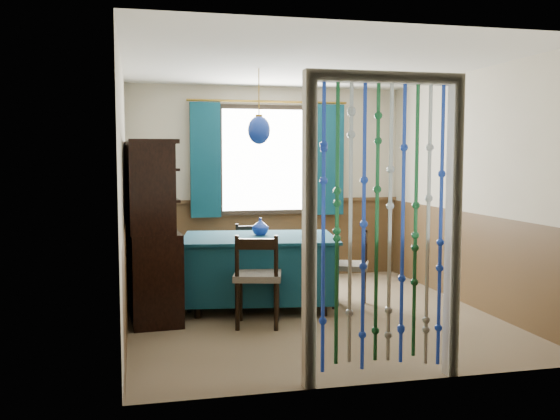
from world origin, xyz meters
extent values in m
plane|color=brown|center=(0.00, 0.00, 0.00)|extent=(4.00, 4.00, 0.00)
plane|color=silver|center=(0.00, 0.00, 2.50)|extent=(4.00, 4.00, 0.00)
plane|color=#BBB199|center=(0.00, 2.00, 1.25)|extent=(3.60, 0.00, 3.60)
plane|color=#BBB199|center=(0.00, -2.00, 1.25)|extent=(3.60, 0.00, 3.60)
plane|color=#BBB199|center=(-1.80, 0.00, 1.25)|extent=(0.00, 4.00, 4.00)
plane|color=#BBB199|center=(1.80, 0.00, 1.25)|extent=(0.00, 4.00, 4.00)
plane|color=#49321B|center=(0.00, 1.99, 0.50)|extent=(3.60, 0.00, 3.60)
plane|color=#49321B|center=(0.00, -1.99, 0.50)|extent=(3.60, 0.00, 3.60)
plane|color=#49321B|center=(-1.79, 0.00, 0.50)|extent=(0.00, 4.00, 4.00)
plane|color=#49321B|center=(1.79, 0.00, 0.50)|extent=(0.00, 4.00, 4.00)
cube|color=black|center=(0.00, 1.95, 1.55)|extent=(1.32, 0.12, 1.42)
cube|color=#0D3545|center=(-0.43, 0.37, 0.43)|extent=(1.66, 1.25, 0.61)
cube|color=#0D3545|center=(-0.43, 0.37, 0.75)|extent=(1.73, 1.32, 0.03)
cylinder|color=black|center=(-1.11, 0.08, 0.07)|extent=(0.07, 0.07, 0.14)
cylinder|color=black|center=(0.13, -0.11, 0.07)|extent=(0.07, 0.07, 0.14)
cylinder|color=black|center=(-1.00, 0.85, 0.07)|extent=(0.07, 0.07, 0.14)
cylinder|color=black|center=(0.25, 0.66, 0.07)|extent=(0.07, 0.07, 0.14)
cylinder|color=black|center=(-0.80, -0.44, 0.22)|extent=(0.04, 0.04, 0.45)
cylinder|color=black|center=(-0.45, -0.53, 0.22)|extent=(0.04, 0.04, 0.45)
cylinder|color=black|center=(-0.72, -0.11, 0.22)|extent=(0.04, 0.04, 0.45)
cylinder|color=black|center=(-0.37, -0.20, 0.22)|extent=(0.04, 0.04, 0.45)
cube|color=#5B5549|center=(-0.58, -0.32, 0.48)|extent=(0.53, 0.51, 0.06)
cube|color=black|center=(-0.63, -0.49, 0.80)|extent=(0.38, 0.13, 0.10)
cylinder|color=black|center=(-0.80, -0.45, 0.67)|extent=(0.04, 0.04, 0.44)
cylinder|color=black|center=(-0.46, -0.54, 0.67)|extent=(0.04, 0.04, 0.44)
cylinder|color=black|center=(-0.21, 1.23, 0.20)|extent=(0.04, 0.04, 0.41)
cylinder|color=black|center=(-0.53, 1.20, 0.20)|extent=(0.04, 0.04, 0.41)
cylinder|color=black|center=(-0.18, 0.93, 0.20)|extent=(0.04, 0.04, 0.41)
cylinder|color=black|center=(-0.50, 0.90, 0.20)|extent=(0.04, 0.04, 0.41)
cube|color=#5B5549|center=(-0.36, 1.06, 0.43)|extent=(0.43, 0.42, 0.05)
cube|color=black|center=(-0.37, 1.22, 0.73)|extent=(0.34, 0.07, 0.09)
cylinder|color=black|center=(-0.21, 1.24, 0.61)|extent=(0.04, 0.04, 0.40)
cylinder|color=black|center=(-0.53, 1.21, 0.61)|extent=(0.04, 0.04, 0.40)
cylinder|color=black|center=(-1.46, 0.68, 0.20)|extent=(0.04, 0.04, 0.41)
cylinder|color=black|center=(-1.47, 0.37, 0.20)|extent=(0.04, 0.04, 0.41)
cylinder|color=black|center=(-1.16, 0.66, 0.20)|extent=(0.04, 0.04, 0.41)
cylinder|color=black|center=(-1.18, 0.35, 0.20)|extent=(0.04, 0.04, 0.41)
cube|color=#5B5549|center=(-1.32, 0.52, 0.43)|extent=(0.40, 0.42, 0.05)
cube|color=black|center=(-1.47, 0.53, 0.73)|extent=(0.06, 0.34, 0.09)
cylinder|color=black|center=(-1.47, 0.68, 0.60)|extent=(0.04, 0.04, 0.40)
cylinder|color=black|center=(-1.48, 0.37, 0.60)|extent=(0.04, 0.04, 0.40)
cylinder|color=black|center=(0.59, 0.01, 0.20)|extent=(0.04, 0.04, 0.41)
cylinder|color=black|center=(0.72, 0.30, 0.20)|extent=(0.04, 0.04, 0.41)
cylinder|color=black|center=(0.32, 0.13, 0.20)|extent=(0.04, 0.04, 0.41)
cylinder|color=black|center=(0.44, 0.42, 0.20)|extent=(0.04, 0.04, 0.41)
cube|color=#5B5549|center=(0.52, 0.22, 0.44)|extent=(0.51, 0.52, 0.05)
cube|color=black|center=(0.67, 0.15, 0.74)|extent=(0.17, 0.33, 0.09)
cylinder|color=black|center=(0.60, 0.00, 0.61)|extent=(0.04, 0.04, 0.40)
cylinder|color=black|center=(0.73, 0.30, 0.61)|extent=(0.04, 0.04, 0.40)
cube|color=black|center=(-1.54, 0.36, 0.44)|extent=(0.54, 1.37, 0.88)
cube|color=black|center=(-1.54, -0.28, 1.32)|extent=(0.42, 0.07, 0.88)
cube|color=black|center=(-1.54, 1.00, 1.32)|extent=(0.42, 0.07, 0.88)
cube|color=black|center=(-1.54, 0.36, 1.73)|extent=(0.49, 1.36, 0.04)
cube|color=black|center=(-1.75, 0.36, 1.32)|extent=(0.11, 1.32, 0.88)
cube|color=black|center=(-1.51, 0.36, 1.19)|extent=(0.44, 1.28, 0.02)
cube|color=black|center=(-1.51, 0.36, 1.48)|extent=(0.44, 1.28, 0.02)
cylinder|color=olive|center=(-0.43, 0.37, 2.18)|extent=(0.01, 0.01, 0.63)
ellipsoid|color=#16329A|center=(-0.43, 0.37, 1.87)|extent=(0.24, 0.24, 0.29)
cylinder|color=olive|center=(-0.43, 0.37, 2.01)|extent=(0.07, 0.07, 0.03)
imported|color=#16329A|center=(-0.40, 0.47, 0.85)|extent=(0.22, 0.22, 0.17)
imported|color=beige|center=(-1.49, 0.14, 1.22)|extent=(0.24, 0.24, 0.05)
imported|color=beige|center=(-1.49, 0.73, 0.98)|extent=(0.24, 0.24, 0.20)
camera|label=1|loc=(-1.69, -6.01, 1.60)|focal=40.00mm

